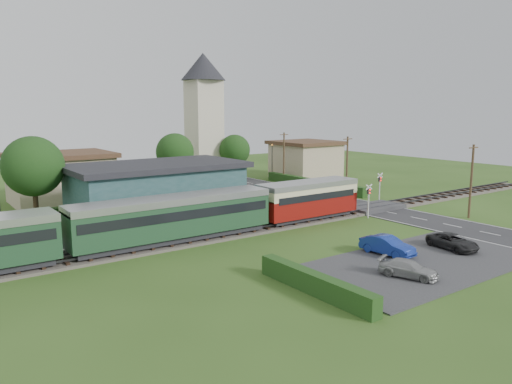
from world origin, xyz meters
TOP-DOWN VIEW (x-y plane):
  - ground at (0.00, 0.00)m, footprint 120.00×120.00m
  - railway_track at (0.00, 2.00)m, footprint 76.00×3.20m
  - road at (10.00, 0.00)m, footprint 6.00×70.00m
  - car_park at (-1.50, -12.00)m, footprint 17.00×9.00m
  - crossing_deck at (10.00, 2.00)m, footprint 6.20×3.40m
  - platform at (-10.00, 5.20)m, footprint 30.00×3.00m
  - equipment_hut at (-18.00, 5.20)m, footprint 2.30×2.30m
  - station_building at (-10.00, 10.99)m, footprint 16.00×9.00m
  - train at (-15.92, 2.00)m, footprint 43.20×2.90m
  - church_tower at (5.00, 28.00)m, footprint 6.00×6.00m
  - house_west at (-15.00, 25.00)m, footprint 10.80×8.80m
  - house_east at (20.00, 24.00)m, footprint 8.80×8.80m
  - hedge_carpark at (-11.00, -12.00)m, footprint 0.80×9.00m
  - hedge_roadside at (14.20, 16.00)m, footprint 0.80×18.00m
  - hedge_station at (-10.00, 15.50)m, footprint 22.00×0.80m
  - tree_a at (-20.00, 14.00)m, footprint 5.20×5.20m
  - tree_b at (-2.00, 23.00)m, footprint 4.60×4.60m
  - tree_c at (8.00, 25.00)m, footprint 4.20×4.20m
  - utility_pole_b at (14.20, -6.00)m, footprint 1.40×0.22m
  - utility_pole_c at (14.20, 10.00)m, footprint 1.40×0.22m
  - utility_pole_d at (14.20, 22.00)m, footprint 1.40×0.22m
  - crossing_signal_near at (6.40, -0.41)m, footprint 0.84×0.28m
  - crossing_signal_far at (13.60, 4.39)m, footprint 0.84×0.28m
  - streetlamp_east at (16.00, 27.00)m, footprint 0.30×0.30m
  - car_on_road at (10.10, 15.17)m, footprint 3.24×2.29m
  - car_park_blue at (-1.84, -9.50)m, footprint 1.73×4.11m
  - car_park_silver at (-4.54, -13.39)m, footprint 2.68×3.90m
  - car_park_dark at (3.23, -11.39)m, footprint 2.42×4.20m
  - pedestrian_near at (-1.61, 4.83)m, footprint 0.84×0.69m
  - pedestrian_far at (-16.40, 5.00)m, footprint 0.75×0.86m

SIDE VIEW (x-z plane):
  - ground at x=0.00m, z-range 0.00..0.00m
  - road at x=10.00m, z-range 0.00..0.05m
  - car_park at x=-1.50m, z-range 0.00..0.08m
  - railway_track at x=0.00m, z-range -0.13..0.36m
  - crossing_deck at x=10.00m, z-range 0.00..0.45m
  - platform at x=-10.00m, z-range 0.00..0.45m
  - car_on_road at x=10.10m, z-range 0.05..1.07m
  - hedge_carpark at x=-11.00m, z-range 0.00..1.20m
  - hedge_roadside at x=14.20m, z-range 0.00..1.20m
  - car_park_silver at x=-4.54m, z-range 0.08..1.13m
  - car_park_dark at x=3.23m, z-range 0.08..1.18m
  - hedge_station at x=-10.00m, z-range 0.00..1.30m
  - car_park_blue at x=-1.84m, z-range 0.08..1.40m
  - pedestrian_far at x=-16.40m, z-range 0.45..1.95m
  - pedestrian_near at x=-1.61m, z-range 0.45..2.43m
  - equipment_hut at x=-18.00m, z-range 0.47..3.02m
  - crossing_signal_near at x=6.40m, z-range 0.50..3.78m
  - crossing_signal_far at x=13.60m, z-range 0.50..3.78m
  - train at x=-15.92m, z-range 0.48..3.88m
  - station_building at x=-10.00m, z-range 0.04..5.34m
  - house_west at x=-15.00m, z-range 0.04..5.54m
  - house_east at x=20.00m, z-range 0.05..5.55m
  - streetlamp_east at x=16.00m, z-range 0.46..5.62m
  - utility_pole_b at x=14.20m, z-range 0.13..7.13m
  - utility_pole_c at x=14.20m, z-range 0.13..7.13m
  - utility_pole_d at x=14.20m, z-range 0.13..7.13m
  - tree_c at x=8.00m, z-range 1.26..8.04m
  - tree_b at x=-2.00m, z-range 1.35..8.69m
  - tree_a at x=-20.00m, z-range 1.38..9.38m
  - church_tower at x=5.00m, z-range 1.43..19.03m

